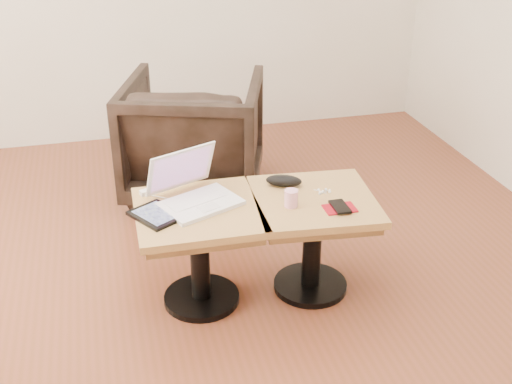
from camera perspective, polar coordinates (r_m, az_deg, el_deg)
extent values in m
cube|color=brown|center=(3.15, -6.46, -10.13)|extent=(4.50, 4.50, 0.01)
cylinder|color=black|center=(3.18, -4.85, -9.32)|extent=(0.37, 0.37, 0.03)
cylinder|color=black|center=(3.04, -5.02, -5.73)|extent=(0.09, 0.09, 0.44)
cube|color=brown|center=(2.94, -5.18, -2.44)|extent=(0.52, 0.52, 0.04)
cube|color=olive|center=(2.92, -5.21, -1.79)|extent=(0.57, 0.57, 0.04)
cylinder|color=black|center=(3.26, 4.84, -8.21)|extent=(0.37, 0.37, 0.03)
cylinder|color=black|center=(3.13, 5.00, -4.68)|extent=(0.09, 0.09, 0.44)
cube|color=brown|center=(3.03, 5.15, -1.45)|extent=(0.56, 0.56, 0.04)
cube|color=olive|center=(3.01, 5.18, -0.81)|extent=(0.61, 0.61, 0.04)
cube|color=white|center=(2.93, -4.96, -1.04)|extent=(0.41, 0.36, 0.02)
cube|color=silver|center=(2.95, -5.35, -0.60)|extent=(0.30, 0.22, 0.00)
cube|color=silver|center=(2.88, -4.22, -1.36)|extent=(0.11, 0.09, 0.00)
cube|color=white|center=(3.00, -6.71, 2.06)|extent=(0.35, 0.22, 0.22)
cube|color=maroon|center=(3.00, -6.71, 2.06)|extent=(0.30, 0.18, 0.18)
cube|color=black|center=(2.87, -8.81, -2.02)|extent=(0.27, 0.28, 0.01)
cube|color=#191E38|center=(2.86, -8.82, -1.87)|extent=(0.22, 0.23, 0.00)
cube|color=white|center=(3.06, -9.91, -0.06)|extent=(0.05, 0.05, 0.02)
ellipsoid|color=black|center=(3.09, 2.49, 1.01)|extent=(0.19, 0.14, 0.05)
cylinder|color=#EF5A95|center=(2.91, 3.14, -0.56)|extent=(0.07, 0.07, 0.08)
sphere|color=white|center=(3.05, 5.97, 0.05)|extent=(0.01, 0.01, 0.01)
sphere|color=white|center=(3.07, 6.23, 0.22)|extent=(0.01, 0.01, 0.01)
sphere|color=white|center=(3.06, 5.58, 0.19)|extent=(0.01, 0.01, 0.01)
sphere|color=white|center=(3.05, 6.56, 0.03)|extent=(0.01, 0.01, 0.01)
sphere|color=white|center=(3.03, 5.71, -0.12)|extent=(0.01, 0.01, 0.01)
cylinder|color=white|center=(3.05, 5.96, -0.03)|extent=(0.07, 0.04, 0.00)
cube|color=maroon|center=(2.92, 7.46, -1.45)|extent=(0.14, 0.10, 0.01)
cube|color=black|center=(2.91, 7.47, -1.30)|extent=(0.07, 0.13, 0.01)
imported|color=#2E211B|center=(4.03, -5.51, 4.93)|extent=(1.03, 1.05, 0.76)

